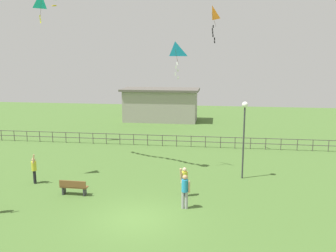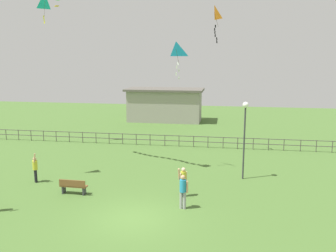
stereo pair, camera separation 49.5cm
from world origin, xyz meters
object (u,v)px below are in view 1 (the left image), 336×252
person_0 (34,168)px  park_bench (74,187)px  kite_0 (175,50)px  person_1 (184,180)px  person_2 (185,189)px  kite_3 (41,1)px  lamppost (244,124)px  kite_1 (212,14)px

person_0 → park_bench: bearing=-25.7°
park_bench → kite_0: bearing=46.4°
person_1 → kite_0: kite_0 is taller
person_2 → kite_3: (-12.57, 11.42, 10.70)m
person_0 → kite_0: (7.94, 3.69, 6.88)m
person_0 → person_2: person_2 is taller
lamppost → kite_0: 6.23m
person_1 → lamppost: bearing=46.5°
park_bench → person_1: bearing=6.4°
lamppost → person_1: size_ratio=2.96×
person_0 → person_2: 9.48m
person_0 → person_1: size_ratio=1.13×
lamppost → kite_1: (-2.20, 5.55, 6.98)m
kite_1 → kite_3: (-13.47, 0.83, 1.31)m
park_bench → person_0: bearing=154.3°
kite_3 → person_0: bearing=-69.4°
kite_3 → person_1: bearing=-38.4°
park_bench → kite_0: (4.91, 5.15, 7.33)m
person_2 → kite_1: (0.90, 10.59, 9.39)m
park_bench → person_0: 3.39m
park_bench → person_1: (5.97, 0.67, 0.46)m
person_2 → kite_0: bearing=101.5°
lamppost → kite_3: kite_3 is taller
person_1 → person_0: bearing=175.0°
lamppost → kite_3: (-15.67, 6.39, 8.29)m
kite_1 → kite_3: bearing=176.5°
park_bench → person_2: size_ratio=0.74×
person_1 → kite_3: (-12.40, 9.83, 10.80)m
kite_1 → person_0: bearing=-140.8°
person_0 → kite_3: bearing=110.6°
park_bench → kite_3: 16.69m
kite_1 → person_1: bearing=-96.8°
park_bench → person_0: size_ratio=0.83×
lamppost → kite_0: kite_0 is taller
kite_1 → park_bench: bearing=-126.1°
person_0 → kite_0: 11.13m
lamppost → person_1: lamppost is taller
kite_3 → park_bench: bearing=-58.5°
park_bench → kite_3: bearing=121.5°
kite_0 → kite_3: size_ratio=0.98×
park_bench → kite_0: kite_0 is taller
person_0 → kite_3: 14.50m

